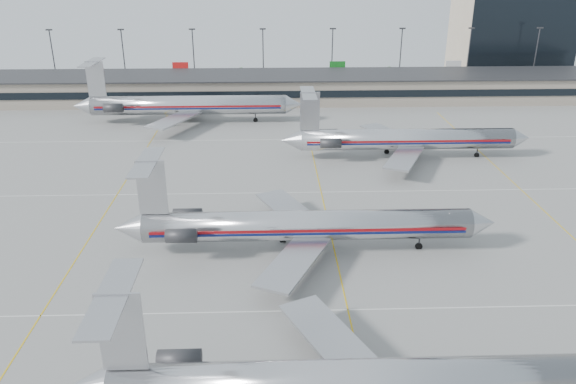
{
  "coord_description": "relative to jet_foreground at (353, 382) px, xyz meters",
  "views": [
    {
      "loc": [
        -7.46,
        -36.29,
        32.22
      ],
      "look_at": [
        -5.27,
        29.52,
        4.5
      ],
      "focal_mm": 35.0,
      "sensor_mm": 36.0,
      "label": 1
    }
  ],
  "objects": [
    {
      "name": "jet_third_row",
      "position": [
        16.64,
        58.75,
        0.08
      ],
      "size": [
        42.89,
        26.38,
        11.73
      ],
      "color": "silver",
      "rests_on": "ground"
    },
    {
      "name": "jet_foreground",
      "position": [
        0.0,
        0.0,
        0.0
      ],
      "size": [
        43.72,
        25.74,
        11.44
      ],
      "color": "silver",
      "rests_on": "ground"
    },
    {
      "name": "distant_building",
      "position": [
        63.58,
        131.89,
        9.18
      ],
      "size": [
        30.0,
        20.0,
        25.0
      ],
      "primitive_type": "cube",
      "color": "tan",
      "rests_on": "ground"
    },
    {
      "name": "terminal",
      "position": [
        1.58,
        101.86,
        -0.16
      ],
      "size": [
        162.0,
        17.0,
        6.25
      ],
      "color": "gray",
      "rests_on": "ground"
    },
    {
      "name": "ground",
      "position": [
        1.58,
        3.89,
        -3.32
      ],
      "size": [
        260.0,
        260.0,
        0.0
      ],
      "primitive_type": "plane",
      "color": "gray",
      "rests_on": "ground"
    },
    {
      "name": "light_mast_row",
      "position": [
        1.58,
        115.89,
        5.26
      ],
      "size": [
        163.6,
        0.4,
        15.28
      ],
      "color": "#38383D",
      "rests_on": "ground"
    },
    {
      "name": "jet_second_row",
      "position": [
        -2.56,
        26.09,
        0.06
      ],
      "size": [
        44.47,
        26.18,
        11.64
      ],
      "color": "silver",
      "rests_on": "ground"
    },
    {
      "name": "apron_markings",
      "position": [
        1.58,
        13.89,
        -3.31
      ],
      "size": [
        160.0,
        0.15,
        0.02
      ],
      "primitive_type": "cube",
      "color": "silver",
      "rests_on": "ground"
    },
    {
      "name": "jet_back_row",
      "position": [
        -23.65,
        82.5,
        0.44
      ],
      "size": [
        47.31,
        29.1,
        12.94
      ],
      "color": "silver",
      "rests_on": "ground"
    }
  ]
}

